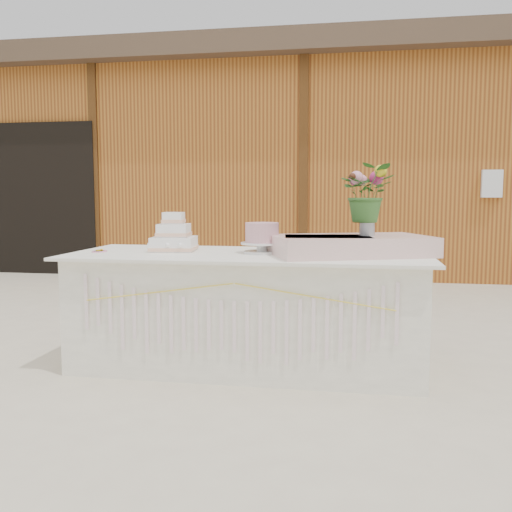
{
  "coord_description": "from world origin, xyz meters",
  "views": [
    {
      "loc": [
        0.71,
        -3.74,
        1.16
      ],
      "look_at": [
        0.0,
        0.3,
        0.72
      ],
      "focal_mm": 40.0,
      "sensor_mm": 36.0,
      "label": 1
    }
  ],
  "objects": [
    {
      "name": "ground",
      "position": [
        0.0,
        0.0,
        0.0
      ],
      "size": [
        80.0,
        80.0,
        0.0
      ],
      "primitive_type": "plane",
      "color": "beige",
      "rests_on": "ground"
    },
    {
      "name": "barn",
      "position": [
        -0.01,
        5.99,
        1.68
      ],
      "size": [
        12.6,
        4.6,
        3.3
      ],
      "color": "#A86823",
      "rests_on": "ground"
    },
    {
      "name": "cake_table",
      "position": [
        0.0,
        -0.0,
        0.39
      ],
      "size": [
        2.4,
        1.0,
        0.77
      ],
      "color": "white",
      "rests_on": "ground"
    },
    {
      "name": "wedding_cake",
      "position": [
        -0.54,
        0.08,
        0.86
      ],
      "size": [
        0.33,
        0.33,
        0.27
      ],
      "rotation": [
        0.0,
        0.0,
        0.11
      ],
      "color": "white",
      "rests_on": "cake_table"
    },
    {
      "name": "pink_cake_stand",
      "position": [
        0.09,
        0.02,
        0.88
      ],
      "size": [
        0.29,
        0.29,
        0.21
      ],
      "color": "white",
      "rests_on": "cake_table"
    },
    {
      "name": "satin_runner",
      "position": [
        0.68,
        0.0,
        0.83
      ],
      "size": [
        1.14,
        0.9,
        0.13
      ],
      "primitive_type": "cube",
      "rotation": [
        0.0,
        0.0,
        0.37
      ],
      "color": "beige",
      "rests_on": "cake_table"
    },
    {
      "name": "flower_vase",
      "position": [
        0.78,
        0.04,
        0.96
      ],
      "size": [
        0.1,
        0.1,
        0.14
      ],
      "primitive_type": "cylinder",
      "color": "#ADADB1",
      "rests_on": "satin_runner"
    },
    {
      "name": "bouquet",
      "position": [
        0.78,
        0.04,
        1.22
      ],
      "size": [
        0.35,
        0.31,
        0.38
      ],
      "primitive_type": "imported",
      "rotation": [
        0.0,
        0.0,
        -0.05
      ],
      "color": "#336428",
      "rests_on": "flower_vase"
    },
    {
      "name": "loose_flowers",
      "position": [
        -1.0,
        0.06,
        0.78
      ],
      "size": [
        0.21,
        0.4,
        0.02
      ],
      "primitive_type": null,
      "rotation": [
        0.0,
        0.0,
        -0.13
      ],
      "color": "pink",
      "rests_on": "cake_table"
    }
  ]
}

